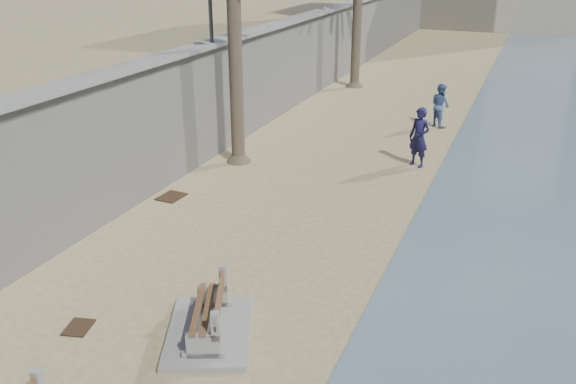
# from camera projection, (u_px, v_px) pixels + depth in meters

# --- Properties ---
(seawall) EXTENTS (0.45, 70.00, 3.50)m
(seawall) POSITION_uv_depth(u_px,v_px,m) (301.00, 60.00, 26.48)
(seawall) COLOR gray
(seawall) RESTS_ON ground_plane
(wall_cap) EXTENTS (0.80, 70.00, 0.12)m
(wall_cap) POSITION_uv_depth(u_px,v_px,m) (302.00, 17.00, 25.79)
(wall_cap) COLOR gray
(wall_cap) RESTS_ON seawall
(bench_far) EXTENTS (2.16, 2.51, 0.88)m
(bench_far) POSITION_uv_depth(u_px,v_px,m) (208.00, 316.00, 10.70)
(bench_far) COLOR gray
(bench_far) RESTS_ON ground_plane
(person_a) EXTENTS (0.91, 0.78, 2.13)m
(person_a) POSITION_uv_depth(u_px,v_px,m) (419.00, 133.00, 18.67)
(person_a) COLOR #17153A
(person_a) RESTS_ON ground_plane
(person_b) EXTENTS (1.10, 1.09, 1.81)m
(person_b) POSITION_uv_depth(u_px,v_px,m) (440.00, 103.00, 22.87)
(person_b) COLOR #455E8F
(person_b) RESTS_ON ground_plane
(debris_c) EXTENTS (0.65, 0.79, 0.03)m
(debris_c) POSITION_uv_depth(u_px,v_px,m) (171.00, 197.00, 16.72)
(debris_c) COLOR #382616
(debris_c) RESTS_ON ground_plane
(debris_d) EXTENTS (0.55, 0.63, 0.03)m
(debris_d) POSITION_uv_depth(u_px,v_px,m) (79.00, 327.00, 11.03)
(debris_d) COLOR #382616
(debris_d) RESTS_ON ground_plane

